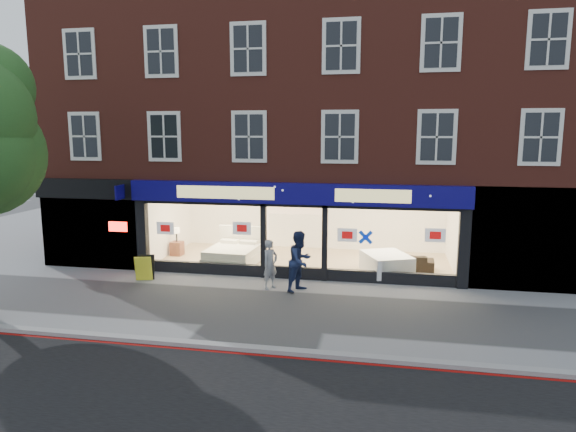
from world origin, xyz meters
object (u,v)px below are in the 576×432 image
(display_bed, at_px, (234,254))
(mattress_stack, at_px, (386,263))
(sofa, at_px, (404,262))
(pedestrian_blue, at_px, (300,261))
(a_board, at_px, (145,268))
(pedestrian_grey, at_px, (270,264))

(display_bed, height_order, mattress_stack, display_bed)
(mattress_stack, bearing_deg, sofa, 39.01)
(mattress_stack, distance_m, sofa, 0.77)
(pedestrian_blue, bearing_deg, a_board, 117.95)
(a_board, distance_m, pedestrian_blue, 5.36)
(sofa, bearing_deg, pedestrian_blue, 42.06)
(pedestrian_blue, bearing_deg, display_bed, 78.35)
(sofa, height_order, pedestrian_grey, pedestrian_grey)
(sofa, bearing_deg, display_bed, 3.63)
(pedestrian_blue, bearing_deg, sofa, -20.74)
(display_bed, bearing_deg, pedestrian_blue, -38.00)
(mattress_stack, height_order, a_board, a_board)
(pedestrian_grey, bearing_deg, mattress_stack, -25.78)
(display_bed, xyz_separation_m, mattress_stack, (5.62, -0.34, -0.01))
(mattress_stack, xyz_separation_m, pedestrian_grey, (-3.64, -2.20, 0.35))
(display_bed, height_order, pedestrian_grey, pedestrian_grey)
(display_bed, bearing_deg, sofa, 4.48)
(sofa, xyz_separation_m, pedestrian_grey, (-4.24, -2.69, 0.39))
(pedestrian_grey, bearing_deg, sofa, -24.59)
(display_bed, xyz_separation_m, pedestrian_blue, (2.95, -2.57, 0.51))
(a_board, xyz_separation_m, pedestrian_grey, (4.36, -0.11, 0.36))
(pedestrian_grey, bearing_deg, display_bed, 70.92)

